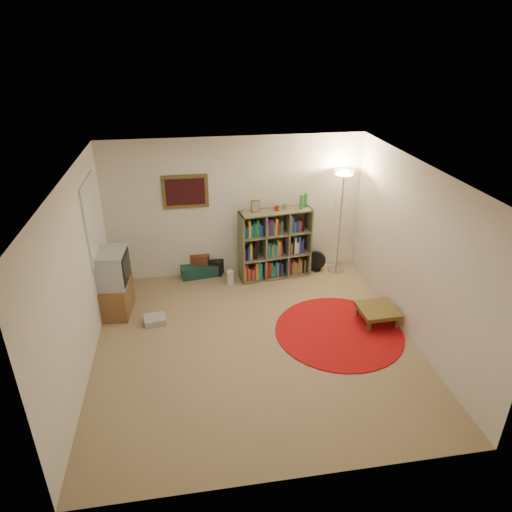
{
  "coord_description": "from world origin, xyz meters",
  "views": [
    {
      "loc": [
        -0.85,
        -5.27,
        4.01
      ],
      "look_at": [
        0.1,
        0.6,
        1.1
      ],
      "focal_mm": 32.0,
      "sensor_mm": 36.0,
      "label": 1
    }
  ],
  "objects_px": {
    "floor_fan": "(316,261)",
    "side_table": "(378,310)",
    "floor_lamp": "(343,188)",
    "tv_stand": "(112,283)",
    "bookshelf": "(274,245)",
    "suitcase": "(199,269)"
  },
  "relations": [
    {
      "from": "floor_lamp",
      "to": "tv_stand",
      "type": "bearing_deg",
      "value": -168.66
    },
    {
      "from": "tv_stand",
      "to": "suitcase",
      "type": "height_order",
      "value": "tv_stand"
    },
    {
      "from": "side_table",
      "to": "floor_fan",
      "type": "bearing_deg",
      "value": 103.82
    },
    {
      "from": "floor_fan",
      "to": "side_table",
      "type": "bearing_deg",
      "value": -54.38
    },
    {
      "from": "bookshelf",
      "to": "tv_stand",
      "type": "xyz_separation_m",
      "value": [
        -2.72,
        -0.76,
        -0.11
      ]
    },
    {
      "from": "floor_fan",
      "to": "suitcase",
      "type": "bearing_deg",
      "value": -163.57
    },
    {
      "from": "tv_stand",
      "to": "suitcase",
      "type": "relative_size",
      "value": 1.48
    },
    {
      "from": "bookshelf",
      "to": "floor_fan",
      "type": "relative_size",
      "value": 3.92
    },
    {
      "from": "tv_stand",
      "to": "side_table",
      "type": "bearing_deg",
      "value": -8.67
    },
    {
      "from": "bookshelf",
      "to": "suitcase",
      "type": "distance_m",
      "value": 1.47
    },
    {
      "from": "tv_stand",
      "to": "bookshelf",
      "type": "bearing_deg",
      "value": 20.57
    },
    {
      "from": "floor_lamp",
      "to": "side_table",
      "type": "relative_size",
      "value": 3.36
    },
    {
      "from": "bookshelf",
      "to": "floor_fan",
      "type": "bearing_deg",
      "value": -2.37
    },
    {
      "from": "floor_fan",
      "to": "suitcase",
      "type": "relative_size",
      "value": 0.55
    },
    {
      "from": "bookshelf",
      "to": "suitcase",
      "type": "bearing_deg",
      "value": 160.19
    },
    {
      "from": "floor_fan",
      "to": "side_table",
      "type": "height_order",
      "value": "floor_fan"
    },
    {
      "from": "floor_lamp",
      "to": "side_table",
      "type": "distance_m",
      "value": 2.23
    },
    {
      "from": "floor_lamp",
      "to": "bookshelf",
      "type": "bearing_deg",
      "value": -178.83
    },
    {
      "from": "floor_lamp",
      "to": "tv_stand",
      "type": "relative_size",
      "value": 1.82
    },
    {
      "from": "floor_fan",
      "to": "floor_lamp",
      "type": "bearing_deg",
      "value": 13.37
    },
    {
      "from": "floor_lamp",
      "to": "floor_fan",
      "type": "height_order",
      "value": "floor_lamp"
    },
    {
      "from": "floor_lamp",
      "to": "suitcase",
      "type": "height_order",
      "value": "floor_lamp"
    }
  ]
}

